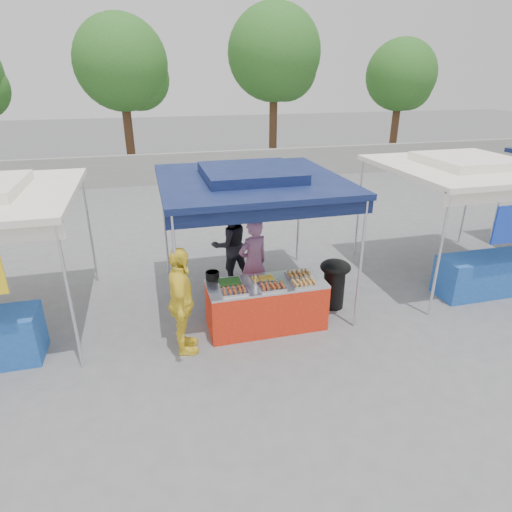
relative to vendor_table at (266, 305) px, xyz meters
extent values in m
plane|color=slate|center=(0.00, 0.10, -0.43)|extent=(80.00, 80.00, 0.00)
cube|color=gray|center=(0.00, 11.10, 0.17)|extent=(40.00, 0.25, 1.20)
cylinder|color=silver|center=(-1.50, -0.40, 0.72)|extent=(0.05, 0.05, 2.30)
cylinder|color=silver|center=(1.50, -0.40, 0.72)|extent=(0.05, 0.05, 2.30)
cylinder|color=silver|center=(-1.50, 2.60, 0.72)|extent=(0.05, 0.05, 2.30)
cylinder|color=silver|center=(1.50, 2.60, 0.72)|extent=(0.05, 0.05, 2.30)
cube|color=#121D49|center=(0.00, 1.10, 1.92)|extent=(3.20, 3.20, 0.10)
cube|color=#121D49|center=(0.00, 1.10, 2.05)|extent=(1.65, 1.65, 0.18)
cube|color=#121D49|center=(0.00, -0.40, 1.77)|extent=(3.20, 0.04, 0.25)
cylinder|color=silver|center=(-3.00, -0.40, 0.72)|extent=(0.05, 0.05, 2.30)
cylinder|color=silver|center=(-3.00, 2.60, 0.72)|extent=(0.05, 0.05, 2.30)
cylinder|color=silver|center=(3.00, -0.40, 0.72)|extent=(0.05, 0.05, 2.30)
cylinder|color=silver|center=(3.00, 2.60, 0.72)|extent=(0.05, 0.05, 2.30)
cylinder|color=silver|center=(6.00, 2.60, 0.72)|extent=(0.05, 0.05, 2.30)
cube|color=white|center=(4.50, 1.10, 1.92)|extent=(3.20, 3.20, 0.10)
cube|color=white|center=(4.50, 1.10, 2.05)|extent=(1.65, 1.65, 0.18)
cube|color=blue|center=(4.50, 0.10, -0.03)|extent=(1.80, 0.70, 0.80)
cylinder|color=silver|center=(7.00, 2.60, 0.72)|extent=(0.05, 0.05, 2.30)
cylinder|color=#492F1C|center=(-2.29, 13.04, 1.58)|extent=(0.36, 0.36, 4.00)
sphere|color=#2E6A23|center=(-2.29, 13.04, 4.03)|extent=(3.66, 3.66, 3.66)
sphere|color=#2E6A23|center=(-1.69, 13.24, 3.46)|extent=(2.51, 2.51, 2.51)
cylinder|color=#492F1C|center=(4.09, 13.26, 1.77)|extent=(0.36, 0.36, 4.39)
sphere|color=#2E6A23|center=(4.09, 13.26, 4.46)|extent=(4.01, 4.01, 4.01)
sphere|color=#2E6A23|center=(4.69, 13.46, 3.84)|extent=(2.76, 2.76, 2.76)
cylinder|color=#492F1C|center=(10.46, 13.42, 1.38)|extent=(0.36, 0.36, 3.60)
sphere|color=#2E6A23|center=(10.46, 13.42, 3.59)|extent=(3.29, 3.29, 3.29)
sphere|color=#2E6A23|center=(11.06, 13.62, 3.08)|extent=(2.27, 2.27, 2.27)
cube|color=red|center=(0.00, 0.00, -0.02)|extent=(2.00, 0.80, 0.81)
cube|color=silver|center=(0.00, 0.00, 0.40)|extent=(2.00, 0.80, 0.04)
cube|color=white|center=(-0.60, -0.23, 0.45)|extent=(0.42, 0.30, 0.05)
cube|color=brown|center=(-0.60, -0.23, 0.49)|extent=(0.35, 0.25, 0.02)
cube|color=white|center=(0.03, -0.24, 0.45)|extent=(0.42, 0.30, 0.05)
cube|color=brown|center=(0.03, -0.24, 0.49)|extent=(0.35, 0.25, 0.02)
cube|color=white|center=(0.58, -0.24, 0.45)|extent=(0.42, 0.30, 0.05)
cube|color=#C68B44|center=(0.58, -0.24, 0.49)|extent=(0.35, 0.25, 0.02)
cube|color=white|center=(-0.61, 0.10, 0.45)|extent=(0.42, 0.30, 0.05)
cube|color=#2B6322|center=(-0.61, 0.10, 0.49)|extent=(0.35, 0.25, 0.02)
cube|color=white|center=(-0.04, 0.09, 0.45)|extent=(0.42, 0.30, 0.05)
cube|color=yellow|center=(-0.04, 0.09, 0.49)|extent=(0.35, 0.25, 0.02)
cube|color=white|center=(0.61, 0.10, 0.45)|extent=(0.42, 0.30, 0.05)
cube|color=#C68B44|center=(0.61, 0.10, 0.49)|extent=(0.35, 0.25, 0.02)
cylinder|color=black|center=(-0.86, 0.36, 0.49)|extent=(0.23, 0.23, 0.14)
cylinder|color=silver|center=(-0.24, -0.19, 0.47)|extent=(0.07, 0.07, 0.09)
cylinder|color=black|center=(1.42, 0.35, -0.04)|extent=(0.39, 0.39, 0.76)
ellipsoid|color=black|center=(1.42, 0.35, 0.40)|extent=(0.57, 0.57, 0.26)
cube|color=#163AB8|center=(-0.49, 0.77, -0.27)|extent=(0.53, 0.37, 0.32)
cube|color=#163AB8|center=(0.37, 0.70, -0.29)|extent=(0.46, 0.32, 0.27)
cube|color=#163AB8|center=(0.37, 0.70, -0.02)|extent=(0.42, 0.29, 0.25)
imported|color=#9C638E|center=(-0.02, 0.82, 0.43)|extent=(0.73, 0.61, 1.71)
imported|color=#222227|center=(-0.24, 1.91, 0.41)|extent=(0.94, 0.81, 1.67)
imported|color=yellow|center=(-1.45, -0.36, 0.46)|extent=(0.52, 1.07, 1.76)
camera|label=1|loc=(-1.80, -6.18, 3.68)|focal=30.00mm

